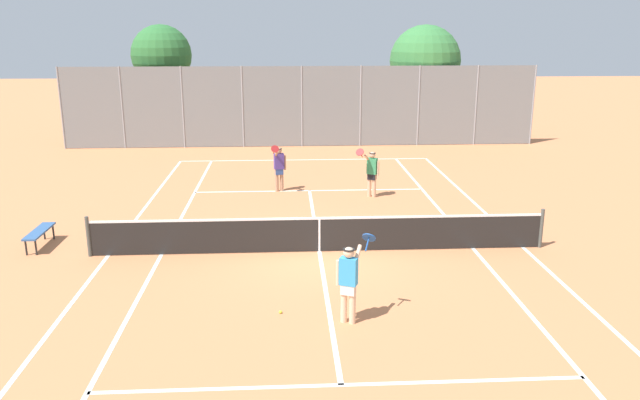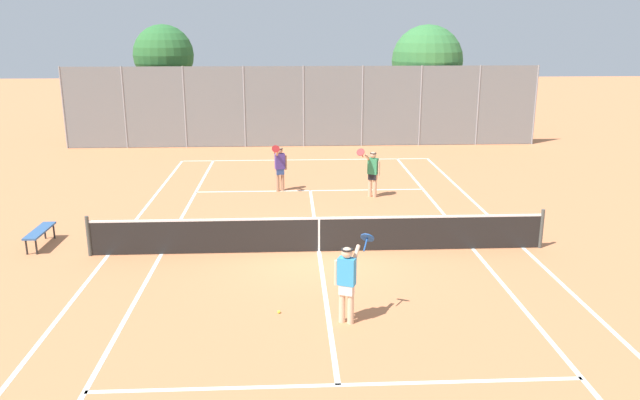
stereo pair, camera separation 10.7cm
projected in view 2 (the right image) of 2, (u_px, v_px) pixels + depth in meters
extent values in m
plane|color=#CC7A4C|center=(319.00, 252.00, 16.47)|extent=(120.00, 120.00, 0.00)
cube|color=silver|center=(306.00, 160.00, 27.93)|extent=(11.00, 0.10, 0.01)
cube|color=silver|center=(108.00, 255.00, 16.20)|extent=(0.10, 23.80, 0.01)
cube|color=silver|center=(523.00, 248.00, 16.74)|extent=(0.10, 23.80, 0.01)
cube|color=silver|center=(161.00, 254.00, 16.27)|extent=(0.10, 23.80, 0.01)
cube|color=silver|center=(473.00, 249.00, 16.67)|extent=(0.10, 23.80, 0.01)
cube|color=silver|center=(338.00, 385.00, 10.31)|extent=(8.26, 0.10, 0.01)
cube|color=silver|center=(310.00, 191.00, 22.63)|extent=(8.26, 0.10, 0.01)
cube|color=silver|center=(319.00, 251.00, 16.47)|extent=(0.10, 12.80, 0.01)
cylinder|color=#474C47|center=(88.00, 236.00, 16.04)|extent=(0.10, 0.10, 1.07)
cylinder|color=#474C47|center=(541.00, 229.00, 16.62)|extent=(0.10, 0.10, 1.07)
cube|color=black|center=(319.00, 235.00, 16.35)|extent=(11.90, 0.02, 0.89)
cube|color=white|center=(319.00, 218.00, 16.23)|extent=(11.90, 0.03, 0.06)
cube|color=white|center=(319.00, 236.00, 16.35)|extent=(0.05, 0.03, 0.89)
cylinder|color=beige|center=(342.00, 303.00, 12.43)|extent=(0.13, 0.13, 0.82)
cylinder|color=beige|center=(351.00, 304.00, 12.37)|extent=(0.13, 0.13, 0.82)
cube|color=white|center=(347.00, 288.00, 12.31)|extent=(0.33, 0.27, 0.24)
cube|color=#3399D8|center=(347.00, 271.00, 12.22)|extent=(0.39, 0.32, 0.56)
sphere|color=beige|center=(347.00, 253.00, 12.11)|extent=(0.22, 0.22, 0.22)
cylinder|color=black|center=(347.00, 249.00, 12.09)|extent=(0.23, 0.23, 0.02)
cylinder|color=beige|center=(336.00, 273.00, 12.30)|extent=(0.08, 0.08, 0.52)
cylinder|color=beige|center=(355.00, 256.00, 12.22)|extent=(0.25, 0.45, 0.35)
cylinder|color=#1E4C99|center=(366.00, 245.00, 12.37)|extent=(0.13, 0.24, 0.22)
cylinder|color=#1E4C99|center=(367.00, 238.00, 12.45)|extent=(0.33, 0.29, 0.23)
cylinder|color=tan|center=(283.00, 180.00, 22.51)|extent=(0.13, 0.13, 0.82)
cylinder|color=tan|center=(278.00, 180.00, 22.46)|extent=(0.13, 0.13, 0.82)
cube|color=#334C8C|center=(280.00, 171.00, 22.40)|extent=(0.32, 0.24, 0.24)
cube|color=#4C388C|center=(280.00, 161.00, 22.30)|extent=(0.38, 0.28, 0.56)
sphere|color=tan|center=(280.00, 151.00, 22.20)|extent=(0.22, 0.22, 0.22)
cylinder|color=black|center=(280.00, 149.00, 22.18)|extent=(0.23, 0.23, 0.02)
cylinder|color=tan|center=(286.00, 162.00, 22.38)|extent=(0.08, 0.08, 0.52)
cylinder|color=tan|center=(277.00, 154.00, 22.06)|extent=(0.19, 0.46, 0.35)
cylinder|color=maroon|center=(275.00, 151.00, 21.74)|extent=(0.09, 0.25, 0.22)
cylinder|color=maroon|center=(276.00, 149.00, 21.60)|extent=(0.32, 0.26, 0.23)
cylinder|color=#D8A884|center=(375.00, 186.00, 21.66)|extent=(0.13, 0.13, 0.82)
cylinder|color=#D8A884|center=(370.00, 185.00, 21.74)|extent=(0.13, 0.13, 0.82)
cube|color=black|center=(373.00, 176.00, 21.61)|extent=(0.33, 0.29, 0.24)
cube|color=#338C59|center=(373.00, 166.00, 21.52)|extent=(0.39, 0.34, 0.56)
sphere|color=#D8A884|center=(373.00, 155.00, 21.41)|extent=(0.22, 0.22, 0.22)
cylinder|color=black|center=(373.00, 153.00, 21.40)|extent=(0.23, 0.23, 0.02)
cylinder|color=#D8A884|center=(379.00, 168.00, 21.44)|extent=(0.08, 0.08, 0.52)
cylinder|color=#D8A884|center=(368.00, 158.00, 21.37)|extent=(0.29, 0.44, 0.35)
cylinder|color=maroon|center=(362.00, 155.00, 21.16)|extent=(0.15, 0.24, 0.22)
cylinder|color=maroon|center=(361.00, 152.00, 21.02)|extent=(0.34, 0.31, 0.23)
sphere|color=#D1DB33|center=(279.00, 312.00, 12.90)|extent=(0.07, 0.07, 0.07)
sphere|color=#D1DB33|center=(314.00, 245.00, 16.91)|extent=(0.07, 0.07, 0.07)
cube|color=#33598C|center=(40.00, 231.00, 16.76)|extent=(0.36, 1.50, 0.05)
cylinder|color=#262626|center=(54.00, 231.00, 17.44)|extent=(0.05, 0.05, 0.41)
cylinder|color=#262626|center=(36.00, 247.00, 16.22)|extent=(0.05, 0.05, 0.41)
cylinder|color=#262626|center=(45.00, 232.00, 17.43)|extent=(0.05, 0.05, 0.41)
cylinder|color=#262626|center=(26.00, 247.00, 16.20)|extent=(0.05, 0.05, 0.41)
cylinder|color=gray|center=(63.00, 108.00, 30.06)|extent=(0.08, 0.08, 3.95)
cylinder|color=gray|center=(124.00, 108.00, 30.20)|extent=(0.08, 0.08, 3.95)
cylinder|color=gray|center=(185.00, 107.00, 30.34)|extent=(0.08, 0.08, 3.95)
cylinder|color=gray|center=(244.00, 107.00, 30.48)|extent=(0.08, 0.08, 3.95)
cylinder|color=gray|center=(304.00, 107.00, 30.63)|extent=(0.08, 0.08, 3.95)
cylinder|color=gray|center=(362.00, 106.00, 30.77)|extent=(0.08, 0.08, 3.95)
cylinder|color=gray|center=(421.00, 106.00, 30.91)|extent=(0.08, 0.08, 3.95)
cylinder|color=gray|center=(478.00, 105.00, 31.05)|extent=(0.08, 0.08, 3.95)
cylinder|color=gray|center=(535.00, 105.00, 31.19)|extent=(0.08, 0.08, 3.95)
cube|color=slate|center=(304.00, 107.00, 30.63)|extent=(23.21, 0.02, 3.91)
cylinder|color=brown|center=(167.00, 109.00, 32.38)|extent=(0.27, 0.27, 3.31)
sphere|color=#2D6B33|center=(164.00, 55.00, 31.66)|extent=(3.04, 3.04, 3.04)
sphere|color=#2D6B33|center=(155.00, 63.00, 31.56)|extent=(1.76, 1.76, 1.76)
cylinder|color=brown|center=(425.00, 113.00, 32.90)|extent=(0.25, 0.25, 2.78)
sphere|color=#387A3D|center=(427.00, 61.00, 32.19)|extent=(3.65, 3.65, 3.65)
sphere|color=#387A3D|center=(425.00, 70.00, 32.39)|extent=(2.28, 2.28, 2.28)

